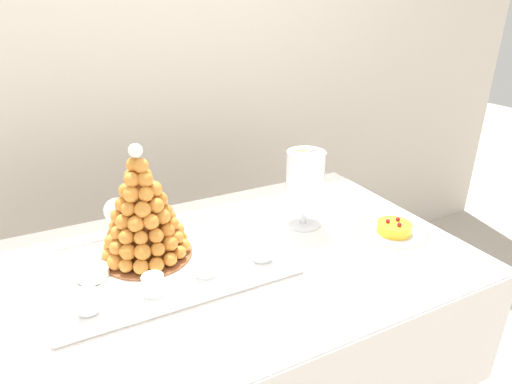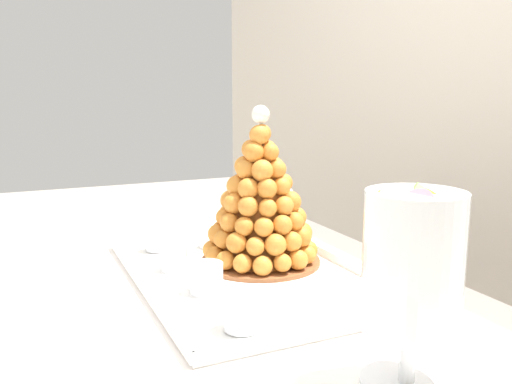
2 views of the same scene
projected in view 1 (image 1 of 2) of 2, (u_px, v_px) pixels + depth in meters
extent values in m
cube|color=silver|center=(125.00, 57.00, 1.84)|extent=(4.80, 0.10, 2.50)
cylinder|color=brown|center=(443.00, 373.00, 1.36)|extent=(0.04, 0.04, 0.78)
cylinder|color=brown|center=(5.00, 369.00, 1.38)|extent=(0.04, 0.04, 0.78)
cylinder|color=brown|center=(323.00, 269.00, 1.89)|extent=(0.04, 0.04, 0.78)
cube|color=brown|center=(218.00, 266.00, 1.21)|extent=(1.36, 0.77, 0.02)
cube|color=white|center=(218.00, 263.00, 1.21)|extent=(1.42, 0.83, 0.00)
cube|color=white|center=(178.00, 251.00, 1.62)|extent=(1.42, 0.01, 0.38)
cube|color=white|center=(399.00, 258.00, 1.58)|extent=(0.01, 0.83, 0.38)
cube|color=white|center=(169.00, 263.00, 1.20)|extent=(0.62, 0.41, 0.01)
cube|color=white|center=(194.00, 301.00, 1.02)|extent=(0.62, 0.01, 0.02)
cube|color=white|center=(150.00, 227.00, 1.36)|extent=(0.62, 0.01, 0.02)
cube|color=white|center=(46.00, 290.00, 1.06)|extent=(0.01, 0.41, 0.02)
cube|color=white|center=(267.00, 234.00, 1.32)|extent=(0.01, 0.41, 0.02)
cylinder|color=white|center=(169.00, 261.00, 1.19)|extent=(0.38, 0.38, 0.00)
cylinder|color=brown|center=(148.00, 254.00, 1.22)|extent=(0.25, 0.25, 0.01)
cone|color=#B86B27|center=(142.00, 208.00, 1.16)|extent=(0.17, 0.17, 0.28)
sphere|color=orange|center=(182.00, 238.00, 1.25)|extent=(0.04, 0.04, 0.04)
sphere|color=orange|center=(175.00, 233.00, 1.28)|extent=(0.04, 0.04, 0.04)
sphere|color=orange|center=(165.00, 230.00, 1.30)|extent=(0.04, 0.04, 0.04)
sphere|color=orange|center=(152.00, 229.00, 1.30)|extent=(0.04, 0.04, 0.04)
sphere|color=orange|center=(138.00, 231.00, 1.29)|extent=(0.04, 0.04, 0.04)
sphere|color=orange|center=(126.00, 234.00, 1.27)|extent=(0.04, 0.04, 0.04)
sphere|color=orange|center=(116.00, 241.00, 1.24)|extent=(0.04, 0.04, 0.04)
sphere|color=orange|center=(110.00, 247.00, 1.20)|extent=(0.04, 0.04, 0.04)
sphere|color=orange|center=(110.00, 256.00, 1.17)|extent=(0.04, 0.04, 0.04)
sphere|color=orange|center=(115.00, 262.00, 1.14)|extent=(0.04, 0.04, 0.04)
sphere|color=orange|center=(126.00, 265.00, 1.12)|extent=(0.04, 0.04, 0.04)
sphere|color=orange|center=(141.00, 267.00, 1.12)|extent=(0.04, 0.04, 0.04)
sphere|color=orange|center=(156.00, 265.00, 1.13)|extent=(0.04, 0.04, 0.04)
sphere|color=orange|center=(170.00, 259.00, 1.15)|extent=(0.04, 0.04, 0.04)
sphere|color=orange|center=(179.00, 252.00, 1.18)|extent=(0.04, 0.04, 0.04)
sphere|color=orange|center=(183.00, 246.00, 1.22)|extent=(0.04, 0.04, 0.04)
sphere|color=orange|center=(171.00, 224.00, 1.26)|extent=(0.04, 0.04, 0.04)
sphere|color=orange|center=(161.00, 221.00, 1.27)|extent=(0.04, 0.04, 0.04)
sphere|color=orange|center=(148.00, 221.00, 1.28)|extent=(0.04, 0.04, 0.04)
sphere|color=orange|center=(134.00, 223.00, 1.26)|extent=(0.04, 0.04, 0.04)
sphere|color=orange|center=(123.00, 228.00, 1.24)|extent=(0.04, 0.04, 0.04)
sphere|color=orange|center=(115.00, 235.00, 1.20)|extent=(0.04, 0.04, 0.04)
sphere|color=orange|center=(112.00, 242.00, 1.17)|extent=(0.04, 0.04, 0.04)
sphere|color=orange|center=(117.00, 248.00, 1.14)|extent=(0.04, 0.04, 0.04)
sphere|color=orange|center=(128.00, 252.00, 1.12)|extent=(0.04, 0.04, 0.04)
sphere|color=orange|center=(143.00, 252.00, 1.12)|extent=(0.04, 0.04, 0.04)
sphere|color=orange|center=(158.00, 249.00, 1.13)|extent=(0.04, 0.04, 0.04)
sphere|color=orange|center=(170.00, 243.00, 1.16)|extent=(0.04, 0.04, 0.04)
sphere|color=orange|center=(177.00, 237.00, 1.19)|extent=(0.04, 0.04, 0.04)
sphere|color=orange|center=(177.00, 230.00, 1.23)|extent=(0.04, 0.04, 0.04)
sphere|color=orange|center=(160.00, 213.00, 1.25)|extent=(0.04, 0.04, 0.04)
sphere|color=orange|center=(147.00, 212.00, 1.25)|extent=(0.04, 0.04, 0.04)
sphere|color=orange|center=(133.00, 215.00, 1.24)|extent=(0.04, 0.04, 0.04)
sphere|color=orange|center=(122.00, 220.00, 1.21)|extent=(0.04, 0.04, 0.04)
sphere|color=orange|center=(116.00, 226.00, 1.17)|extent=(0.04, 0.04, 0.04)
sphere|color=orange|center=(117.00, 233.00, 1.14)|extent=(0.04, 0.04, 0.04)
sphere|color=orange|center=(127.00, 237.00, 1.12)|extent=(0.04, 0.04, 0.04)
sphere|color=orange|center=(141.00, 238.00, 1.11)|extent=(0.04, 0.04, 0.04)
sphere|color=orange|center=(156.00, 236.00, 1.13)|extent=(0.04, 0.04, 0.04)
sphere|color=orange|center=(168.00, 230.00, 1.16)|extent=(0.04, 0.04, 0.04)
sphere|color=orange|center=(172.00, 223.00, 1.19)|extent=(0.04, 0.04, 0.04)
sphere|color=orange|center=(169.00, 217.00, 1.22)|extent=(0.04, 0.04, 0.04)
sphere|color=orange|center=(149.00, 203.00, 1.23)|extent=(0.04, 0.04, 0.04)
sphere|color=orange|center=(135.00, 205.00, 1.22)|extent=(0.04, 0.04, 0.04)
sphere|color=orange|center=(124.00, 210.00, 1.19)|extent=(0.04, 0.04, 0.04)
sphere|color=orange|center=(119.00, 216.00, 1.15)|extent=(0.04, 0.04, 0.04)
sphere|color=orange|center=(123.00, 222.00, 1.12)|extent=(0.04, 0.04, 0.04)
sphere|color=orange|center=(136.00, 224.00, 1.11)|extent=(0.04, 0.04, 0.04)
sphere|color=orange|center=(151.00, 222.00, 1.12)|extent=(0.04, 0.04, 0.04)
sphere|color=orange|center=(163.00, 216.00, 1.15)|extent=(0.04, 0.04, 0.04)
sphere|color=orange|center=(166.00, 211.00, 1.18)|extent=(0.04, 0.04, 0.04)
sphere|color=orange|center=(161.00, 206.00, 1.21)|extent=(0.04, 0.04, 0.04)
sphere|color=orange|center=(140.00, 194.00, 1.20)|extent=(0.04, 0.04, 0.04)
sphere|color=orange|center=(128.00, 199.00, 1.18)|extent=(0.04, 0.04, 0.04)
sphere|color=orange|center=(122.00, 204.00, 1.14)|extent=(0.04, 0.04, 0.04)
sphere|color=orange|center=(128.00, 209.00, 1.11)|extent=(0.04, 0.04, 0.04)
sphere|color=orange|center=(143.00, 210.00, 1.11)|extent=(0.04, 0.04, 0.04)
sphere|color=orange|center=(156.00, 206.00, 1.13)|extent=(0.04, 0.04, 0.04)
sphere|color=orange|center=(160.00, 199.00, 1.17)|extent=(0.04, 0.04, 0.04)
sphere|color=orange|center=(154.00, 195.00, 1.19)|extent=(0.04, 0.04, 0.04)
sphere|color=orange|center=(134.00, 185.00, 1.17)|extent=(0.04, 0.04, 0.04)
sphere|color=orange|center=(126.00, 190.00, 1.14)|extent=(0.04, 0.04, 0.04)
sphere|color=orange|center=(131.00, 194.00, 1.11)|extent=(0.04, 0.04, 0.04)
sphere|color=orange|center=(146.00, 194.00, 1.11)|extent=(0.04, 0.04, 0.04)
sphere|color=orange|center=(154.00, 189.00, 1.14)|extent=(0.04, 0.04, 0.04)
sphere|color=orange|center=(148.00, 185.00, 1.17)|extent=(0.04, 0.04, 0.04)
sphere|color=orange|center=(132.00, 176.00, 1.14)|extent=(0.04, 0.04, 0.04)
sphere|color=orange|center=(132.00, 180.00, 1.11)|extent=(0.04, 0.04, 0.04)
sphere|color=orange|center=(145.00, 179.00, 1.11)|extent=(0.04, 0.04, 0.04)
sphere|color=orange|center=(145.00, 175.00, 1.14)|extent=(0.04, 0.04, 0.04)
sphere|color=orange|center=(133.00, 165.00, 1.11)|extent=(0.04, 0.04, 0.04)
sphere|color=orange|center=(141.00, 166.00, 1.11)|extent=(0.04, 0.04, 0.04)
sphere|color=white|center=(135.00, 150.00, 1.10)|extent=(0.04, 0.04, 0.04)
cylinder|color=silver|center=(87.00, 301.00, 0.99)|extent=(0.05, 0.05, 0.05)
cylinder|color=#F4EAC6|center=(88.00, 306.00, 1.00)|extent=(0.04, 0.04, 0.02)
cylinder|color=white|center=(87.00, 300.00, 0.99)|extent=(0.04, 0.04, 0.02)
sphere|color=brown|center=(89.00, 295.00, 0.99)|extent=(0.01, 0.01, 0.01)
cylinder|color=silver|center=(153.00, 285.00, 1.05)|extent=(0.06, 0.06, 0.05)
cylinder|color=gold|center=(154.00, 289.00, 1.06)|extent=(0.05, 0.05, 0.02)
cylinder|color=#EAC166|center=(153.00, 283.00, 1.05)|extent=(0.05, 0.05, 0.01)
sphere|color=brown|center=(154.00, 278.00, 1.06)|extent=(0.02, 0.02, 0.02)
cylinder|color=silver|center=(206.00, 265.00, 1.13)|extent=(0.06, 0.06, 0.05)
cylinder|color=brown|center=(206.00, 270.00, 1.13)|extent=(0.06, 0.06, 0.02)
cylinder|color=#8C603D|center=(206.00, 263.00, 1.13)|extent=(0.06, 0.06, 0.02)
sphere|color=brown|center=(203.00, 261.00, 1.12)|extent=(0.02, 0.02, 0.02)
cylinder|color=silver|center=(262.00, 249.00, 1.20)|extent=(0.06, 0.06, 0.06)
cylinder|color=#F4EAC6|center=(262.00, 254.00, 1.20)|extent=(0.05, 0.05, 0.02)
cylinder|color=white|center=(262.00, 248.00, 1.19)|extent=(0.05, 0.05, 0.02)
sphere|color=brown|center=(266.00, 244.00, 1.19)|extent=(0.02, 0.02, 0.02)
cylinder|color=white|center=(93.00, 273.00, 1.12)|extent=(0.08, 0.08, 0.03)
cylinder|color=#F2CC59|center=(92.00, 269.00, 1.12)|extent=(0.07, 0.07, 0.00)
cylinder|color=white|center=(303.00, 223.00, 1.41)|extent=(0.12, 0.12, 0.01)
cylinder|color=white|center=(303.00, 213.00, 1.39)|extent=(0.02, 0.02, 0.07)
cylinder|color=white|center=(305.00, 178.00, 1.34)|extent=(0.12, 0.12, 0.17)
cylinder|color=#F9A54C|center=(311.00, 196.00, 1.39)|extent=(0.06, 0.05, 0.06)
cylinder|color=pink|center=(296.00, 196.00, 1.39)|extent=(0.05, 0.05, 0.05)
cylinder|color=#72B2E0|center=(307.00, 202.00, 1.35)|extent=(0.05, 0.05, 0.04)
cylinder|color=#F9A54C|center=(306.00, 191.00, 1.37)|extent=(0.06, 0.04, 0.06)
cylinder|color=#D199D8|center=(300.00, 193.00, 1.36)|extent=(0.06, 0.04, 0.06)
cylinder|color=#F9A54C|center=(310.00, 195.00, 1.35)|extent=(0.04, 0.04, 0.03)
cylinder|color=#D199D8|center=(305.00, 185.00, 1.37)|extent=(0.05, 0.05, 0.05)
cylinder|color=brown|center=(300.00, 188.00, 1.35)|extent=(0.05, 0.04, 0.04)
cylinder|color=yellow|center=(307.00, 190.00, 1.34)|extent=(0.05, 0.04, 0.04)
cylinder|color=#D199D8|center=(313.00, 186.00, 1.36)|extent=(0.06, 0.05, 0.05)
cylinder|color=yellow|center=(300.00, 180.00, 1.36)|extent=(0.06, 0.04, 0.06)
cylinder|color=pink|center=(303.00, 184.00, 1.33)|extent=(0.04, 0.04, 0.04)
cylinder|color=#D199D8|center=(315.00, 180.00, 1.35)|extent=(0.05, 0.05, 0.05)
cylinder|color=pink|center=(298.00, 174.00, 1.35)|extent=(0.05, 0.04, 0.05)
cylinder|color=yellow|center=(303.00, 177.00, 1.32)|extent=(0.05, 0.04, 0.05)
cylinder|color=#D199D8|center=(311.00, 176.00, 1.34)|extent=(0.06, 0.05, 0.06)
cylinder|color=#9ED860|center=(305.00, 172.00, 1.36)|extent=(0.05, 0.04, 0.04)
cylinder|color=yellow|center=(302.00, 170.00, 1.32)|extent=(0.06, 0.05, 0.06)
cylinder|color=#D199D8|center=(315.00, 171.00, 1.31)|extent=(0.05, 0.04, 0.05)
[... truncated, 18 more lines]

